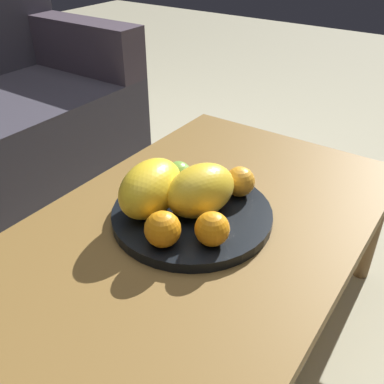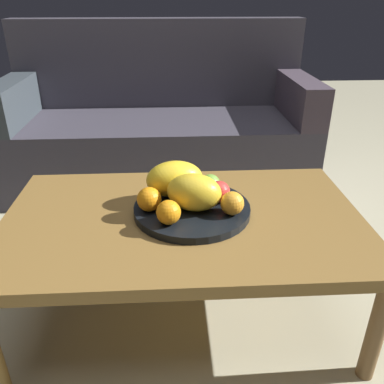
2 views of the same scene
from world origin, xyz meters
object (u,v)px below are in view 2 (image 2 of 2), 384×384
Objects in this scene: fruit_bowl at (192,209)px; melon_large_front at (194,193)px; melon_smaller_beside at (175,179)px; orange_left at (149,199)px; orange_front at (232,203)px; apple_front at (210,184)px; coffee_table at (183,226)px; orange_right at (169,212)px; banana_bunch at (193,187)px; couch at (160,130)px; apple_left at (219,192)px.

melon_large_front is (0.01, -0.03, 0.07)m from fruit_bowl.
melon_smaller_beside reaches higher than orange_left.
apple_front is at bearing 110.16° from orange_front.
orange_right is at bearing -118.80° from coffee_table.
apple_front is (0.20, 0.11, -0.00)m from orange_left.
melon_large_front is 1.13× the size of banana_bunch.
banana_bunch is at bearing -176.39° from apple_front.
orange_left is 0.50× the size of banana_bunch.
couch is 22.03× the size of orange_left.
orange_right is at bearing -136.19° from melon_large_front.
apple_left is at bearing 30.53° from melon_large_front.
orange_front is at bearing -78.46° from couch.
apple_front is at bearing 5.25° from melon_smaller_beside.
couch is 11.05× the size of banana_bunch.
melon_large_front is 0.11m from orange_right.
orange_left is at bearing 177.57° from melon_large_front.
orange_front is at bearing -15.67° from melon_large_front.
melon_large_front is at bearing -91.41° from banana_bunch.
orange_left is at bearing -152.20° from apple_front.
apple_left is 0.47× the size of banana_bunch.
fruit_bowl is 5.56× the size of apple_front.
melon_large_front is (0.13, -1.16, 0.17)m from couch.
orange_left reaches higher than fruit_bowl.
coffee_table is at bearing -85.37° from couch.
couch is at bearing 97.12° from banana_bunch.
banana_bunch reaches higher than fruit_bowl.
couch is 1.14m from apple_left.
orange_front is at bearing -25.51° from fruit_bowl.
apple_left reaches higher than coffee_table.
couch is 1.08m from apple_front.
melon_smaller_beside reaches higher than orange_front.
fruit_bowl is at bearing -164.61° from apple_left.
orange_right is (0.06, -0.08, -0.00)m from orange_left.
apple_front is (0.07, 0.09, 0.05)m from fruit_bowl.
couch reaches higher than orange_left.
melon_large_front is 0.11m from banana_bunch.
melon_smaller_beside reaches higher than fruit_bowl.
orange_right is at bearing -126.27° from fruit_bowl.
melon_large_front reaches higher than orange_front.
orange_front is 0.15m from apple_front.
melon_smaller_beside is at bearing -174.75° from apple_front.
couch is 1.08m from melon_smaller_beside.
fruit_bowl is at bearing -127.49° from apple_front.
couch reaches higher than melon_large_front.
couch is at bearing 100.30° from apple_front.
apple_left reaches higher than apple_front.
melon_smaller_beside is 0.15m from apple_left.
apple_front is (0.06, 0.11, -0.03)m from melon_large_front.
couch is 23.71× the size of apple_left.
apple_front is (0.14, 0.19, -0.00)m from orange_right.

